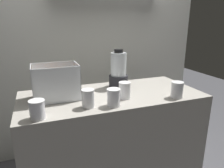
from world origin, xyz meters
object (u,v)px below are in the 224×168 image
object	(u,v)px
carrot_display_bin	(56,88)
juice_cup_mango_far_left	(37,110)
juice_cup_carrot_middle	(114,99)
juice_cup_mango_right	(125,91)
juice_cup_mango_far_right	(177,91)
juice_cup_beet_left	(88,100)
blender_pitcher	(118,71)

from	to	relation	value
carrot_display_bin	juice_cup_mango_far_left	distance (m)	0.34
juice_cup_carrot_middle	juice_cup_mango_right	distance (m)	0.17
juice_cup_carrot_middle	juice_cup_mango_far_right	bearing A→B (deg)	-1.47
carrot_display_bin	juice_cup_beet_left	xyz separation A→B (m)	(0.18, -0.24, -0.02)
juice_cup_mango_far_left	juice_cup_mango_far_right	size ratio (longest dim) A/B	0.95
blender_pitcher	juice_cup_mango_right	world-z (taller)	blender_pitcher
juice_cup_mango_far_right	juice_cup_mango_right	bearing A→B (deg)	161.91
juice_cup_beet_left	blender_pitcher	bearing A→B (deg)	44.66
juice_cup_beet_left	juice_cup_mango_far_right	size ratio (longest dim) A/B	1.03
carrot_display_bin	juice_cup_carrot_middle	xyz separation A→B (m)	(0.34, -0.28, -0.03)
blender_pitcher	juice_cup_mango_far_right	distance (m)	0.51
blender_pitcher	juice_cup_mango_far_right	bearing A→B (deg)	-52.62
carrot_display_bin	blender_pitcher	world-z (taller)	blender_pitcher
carrot_display_bin	juice_cup_beet_left	size ratio (longest dim) A/B	2.63
juice_cup_mango_far_left	carrot_display_bin	bearing A→B (deg)	65.80
juice_cup_mango_far_left	juice_cup_mango_far_right	bearing A→B (deg)	0.93
blender_pitcher	juice_cup_mango_right	bearing A→B (deg)	-102.88
juice_cup_mango_far_left	juice_cup_carrot_middle	bearing A→B (deg)	3.40
juice_cup_mango_right	carrot_display_bin	bearing A→B (deg)	160.34
juice_cup_mango_right	juice_cup_mango_far_right	distance (m)	0.39
juice_cup_mango_far_left	blender_pitcher	bearing A→B (deg)	31.74
juice_cup_mango_far_left	juice_cup_beet_left	size ratio (longest dim) A/B	0.92
juice_cup_carrot_middle	juice_cup_mango_right	world-z (taller)	juice_cup_mango_right
blender_pitcher	carrot_display_bin	bearing A→B (deg)	-168.30
carrot_display_bin	juice_cup_mango_far_right	xyz separation A→B (m)	(0.84, -0.29, -0.03)
juice_cup_beet_left	juice_cup_mango_far_right	bearing A→B (deg)	-4.13
blender_pitcher	juice_cup_beet_left	xyz separation A→B (m)	(-0.36, -0.35, -0.08)
juice_cup_carrot_middle	juice_cup_mango_far_right	xyz separation A→B (m)	(0.50, -0.01, 0.00)
juice_cup_mango_far_left	juice_cup_mango_far_right	world-z (taller)	juice_cup_mango_far_right
blender_pitcher	juice_cup_beet_left	world-z (taller)	blender_pitcher
juice_cup_mango_far_right	juice_cup_carrot_middle	bearing A→B (deg)	178.53
carrot_display_bin	juice_cup_mango_far_left	bearing A→B (deg)	-114.20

